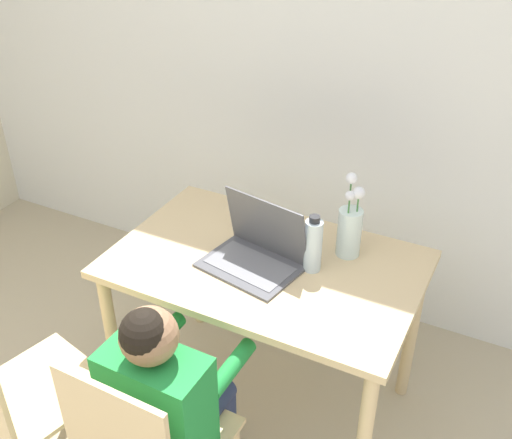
{
  "coord_description": "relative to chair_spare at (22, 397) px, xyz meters",
  "views": [
    {
      "loc": [
        0.87,
        -0.24,
        2.04
      ],
      "look_at": [
        0.05,
        1.38,
        0.92
      ],
      "focal_mm": 42.0,
      "sensor_mm": 36.0,
      "label": 1
    }
  ],
  "objects": [
    {
      "name": "person_seated",
      "position": [
        0.53,
        0.13,
        0.17
      ],
      "size": [
        0.34,
        0.43,
        0.97
      ],
      "rotation": [
        0.0,
        0.0,
        3.13
      ],
      "color": "#1E8438",
      "rests_on": "ground_plane"
    },
    {
      "name": "wall_back",
      "position": [
        0.5,
        1.56,
        0.81
      ],
      "size": [
        6.4,
        0.05,
        2.5
      ],
      "color": "white",
      "rests_on": "ground_plane"
    },
    {
      "name": "water_bottle",
      "position": [
        0.75,
        0.76,
        0.41
      ],
      "size": [
        0.06,
        0.06,
        0.22
      ],
      "color": "silver",
      "rests_on": "dining_table"
    },
    {
      "name": "chair_spare",
      "position": [
        0.0,
        0.0,
        0.0
      ],
      "size": [
        0.48,
        0.48,
        0.85
      ],
      "rotation": [
        0.0,
        0.0,
        2.91
      ],
      "color": "#D6B784",
      "rests_on": "ground_plane"
    },
    {
      "name": "laptop",
      "position": [
        0.55,
        0.7,
        0.36
      ],
      "size": [
        0.39,
        0.31,
        0.25
      ],
      "rotation": [
        0.0,
        0.0,
        -0.19
      ],
      "color": "#4C4C51",
      "rests_on": "dining_table"
    },
    {
      "name": "flower_vase",
      "position": [
        0.83,
        0.91,
        0.42
      ],
      "size": [
        0.09,
        0.09,
        0.33
      ],
      "color": "silver",
      "rests_on": "dining_table"
    },
    {
      "name": "dining_table",
      "position": [
        0.58,
        0.72,
        0.2
      ],
      "size": [
        1.14,
        0.73,
        0.74
      ],
      "color": "#D6B784",
      "rests_on": "ground_plane"
    }
  ]
}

